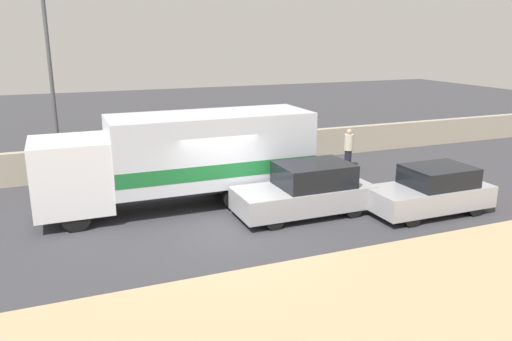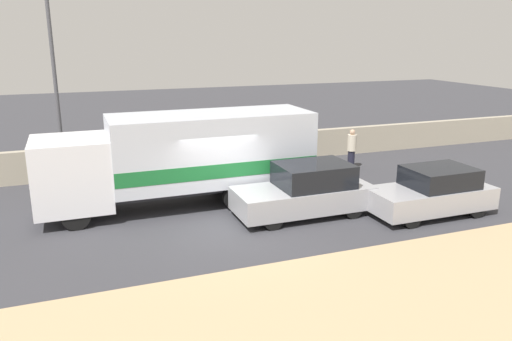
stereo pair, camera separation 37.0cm
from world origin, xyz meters
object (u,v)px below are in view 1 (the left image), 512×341
(pedestrian, at_px, (348,148))
(box_truck, at_px, (186,157))
(car_hatchback, at_px, (307,190))
(street_lamp, at_px, (51,75))
(car_sedan_second, at_px, (431,191))

(pedestrian, bearing_deg, box_truck, -164.86)
(car_hatchback, bearing_deg, box_truck, -34.64)
(street_lamp, bearing_deg, box_truck, -45.99)
(box_truck, distance_m, pedestrian, 7.85)
(pedestrian, bearing_deg, street_lamp, 170.37)
(street_lamp, distance_m, box_truck, 6.05)
(car_hatchback, relative_size, car_sedan_second, 1.10)
(car_hatchback, bearing_deg, street_lamp, -41.22)
(street_lamp, xyz_separation_m, box_truck, (3.84, -3.97, -2.48))
(box_truck, bearing_deg, car_hatchback, 145.36)
(street_lamp, distance_m, pedestrian, 12.00)
(box_truck, relative_size, pedestrian, 5.15)
(box_truck, xyz_separation_m, pedestrian, (7.54, 2.04, -0.78))
(street_lamp, xyz_separation_m, pedestrian, (11.38, -1.93, -3.26))
(box_truck, bearing_deg, pedestrian, -164.86)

